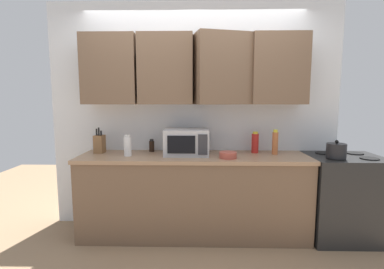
{
  "coord_description": "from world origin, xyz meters",
  "views": [
    {
      "loc": [
        0.05,
        -3.38,
        1.52
      ],
      "look_at": [
        -0.02,
        -0.25,
        1.12
      ],
      "focal_mm": 27.01,
      "sensor_mm": 36.0,
      "label": 1
    }
  ],
  "objects_px": {
    "bottle_spice_jar": "(275,143)",
    "bottle_red_sauce": "(255,143)",
    "bottle_soy_dark": "(152,146)",
    "bowl_ceramic_small": "(228,155)",
    "kettle": "(336,151)",
    "stove_range": "(343,197)",
    "knife_block": "(100,144)",
    "bottle_white_jar": "(128,146)",
    "microwave": "(187,142)"
  },
  "relations": [
    {
      "from": "stove_range",
      "to": "bottle_soy_dark",
      "type": "height_order",
      "value": "bottle_soy_dark"
    },
    {
      "from": "bottle_white_jar",
      "to": "bottle_soy_dark",
      "type": "bearing_deg",
      "value": 50.66
    },
    {
      "from": "bottle_white_jar",
      "to": "bottle_soy_dark",
      "type": "distance_m",
      "value": 0.34
    },
    {
      "from": "stove_range",
      "to": "bottle_spice_jar",
      "type": "distance_m",
      "value": 0.94
    },
    {
      "from": "stove_range",
      "to": "bottle_spice_jar",
      "type": "height_order",
      "value": "bottle_spice_jar"
    },
    {
      "from": "bottle_white_jar",
      "to": "stove_range",
      "type": "bearing_deg",
      "value": 0.92
    },
    {
      "from": "knife_block",
      "to": "bottle_red_sauce",
      "type": "height_order",
      "value": "knife_block"
    },
    {
      "from": "kettle",
      "to": "bottle_red_sauce",
      "type": "bearing_deg",
      "value": 157.49
    },
    {
      "from": "kettle",
      "to": "bottle_spice_jar",
      "type": "distance_m",
      "value": 0.61
    },
    {
      "from": "microwave",
      "to": "bottle_spice_jar",
      "type": "relative_size",
      "value": 1.75
    },
    {
      "from": "bottle_soy_dark",
      "to": "bowl_ceramic_small",
      "type": "distance_m",
      "value": 0.92
    },
    {
      "from": "kettle",
      "to": "bowl_ceramic_small",
      "type": "bearing_deg",
      "value": 179.44
    },
    {
      "from": "knife_block",
      "to": "stove_range",
      "type": "bearing_deg",
      "value": -2.85
    },
    {
      "from": "stove_range",
      "to": "bottle_white_jar",
      "type": "bearing_deg",
      "value": -179.08
    },
    {
      "from": "microwave",
      "to": "bottle_soy_dark",
      "type": "bearing_deg",
      "value": 157.42
    },
    {
      "from": "bottle_white_jar",
      "to": "bottle_spice_jar",
      "type": "xyz_separation_m",
      "value": [
        1.6,
        0.13,
        0.02
      ]
    },
    {
      "from": "bottle_white_jar",
      "to": "bottle_soy_dark",
      "type": "relative_size",
      "value": 1.57
    },
    {
      "from": "bottle_white_jar",
      "to": "bottle_red_sauce",
      "type": "bearing_deg",
      "value": 8.69
    },
    {
      "from": "bottle_spice_jar",
      "to": "stove_range",
      "type": "bearing_deg",
      "value": -7.27
    },
    {
      "from": "bottle_white_jar",
      "to": "bottle_soy_dark",
      "type": "xyz_separation_m",
      "value": [
        0.21,
        0.26,
        -0.04
      ]
    },
    {
      "from": "bottle_red_sauce",
      "to": "bottle_spice_jar",
      "type": "distance_m",
      "value": 0.22
    },
    {
      "from": "stove_range",
      "to": "knife_block",
      "type": "xyz_separation_m",
      "value": [
        -2.69,
        0.13,
        0.55
      ]
    },
    {
      "from": "bottle_spice_jar",
      "to": "bottle_soy_dark",
      "type": "height_order",
      "value": "bottle_spice_jar"
    },
    {
      "from": "bottle_spice_jar",
      "to": "bowl_ceramic_small",
      "type": "height_order",
      "value": "bottle_spice_jar"
    },
    {
      "from": "stove_range",
      "to": "bottle_spice_jar",
      "type": "bearing_deg",
      "value": 172.73
    },
    {
      "from": "bottle_red_sauce",
      "to": "knife_block",
      "type": "bearing_deg",
      "value": -178.63
    },
    {
      "from": "stove_range",
      "to": "bowl_ceramic_small",
      "type": "xyz_separation_m",
      "value": [
        -1.27,
        -0.13,
        0.48
      ]
    },
    {
      "from": "microwave",
      "to": "bottle_white_jar",
      "type": "distance_m",
      "value": 0.64
    },
    {
      "from": "stove_range",
      "to": "bottle_white_jar",
      "type": "distance_m",
      "value": 2.39
    },
    {
      "from": "kettle",
      "to": "bottle_spice_jar",
      "type": "bearing_deg",
      "value": 157.37
    },
    {
      "from": "stove_range",
      "to": "bottle_white_jar",
      "type": "xyz_separation_m",
      "value": [
        -2.33,
        -0.04,
        0.56
      ]
    },
    {
      "from": "kettle",
      "to": "bottle_spice_jar",
      "type": "height_order",
      "value": "bottle_spice_jar"
    },
    {
      "from": "bottle_spice_jar",
      "to": "bottle_red_sauce",
      "type": "bearing_deg",
      "value": 157.81
    },
    {
      "from": "bottle_red_sauce",
      "to": "bottle_soy_dark",
      "type": "xyz_separation_m",
      "value": [
        -1.18,
        0.05,
        -0.05
      ]
    },
    {
      "from": "microwave",
      "to": "bottle_red_sauce",
      "type": "height_order",
      "value": "microwave"
    },
    {
      "from": "bottle_soy_dark",
      "to": "microwave",
      "type": "bearing_deg",
      "value": -22.58
    },
    {
      "from": "stove_range",
      "to": "bottle_white_jar",
      "type": "relative_size",
      "value": 4.02
    },
    {
      "from": "microwave",
      "to": "bottle_red_sauce",
      "type": "relative_size",
      "value": 2.0
    },
    {
      "from": "stove_range",
      "to": "bottle_soy_dark",
      "type": "distance_m",
      "value": 2.19
    },
    {
      "from": "bottle_spice_jar",
      "to": "bottle_soy_dark",
      "type": "relative_size",
      "value": 1.9
    },
    {
      "from": "stove_range",
      "to": "microwave",
      "type": "relative_size",
      "value": 1.9
    },
    {
      "from": "bottle_white_jar",
      "to": "bowl_ceramic_small",
      "type": "bearing_deg",
      "value": -4.94
    },
    {
      "from": "kettle",
      "to": "bottle_spice_jar",
      "type": "relative_size",
      "value": 0.71
    },
    {
      "from": "microwave",
      "to": "bottle_spice_jar",
      "type": "height_order",
      "value": "microwave"
    },
    {
      "from": "kettle",
      "to": "bottle_white_jar",
      "type": "xyz_separation_m",
      "value": [
        -2.16,
        0.1,
        0.02
      ]
    },
    {
      "from": "knife_block",
      "to": "bottle_white_jar",
      "type": "relative_size",
      "value": 1.27
    },
    {
      "from": "bottle_spice_jar",
      "to": "bowl_ceramic_small",
      "type": "distance_m",
      "value": 0.59
    },
    {
      "from": "microwave",
      "to": "bottle_spice_jar",
      "type": "xyz_separation_m",
      "value": [
        0.97,
        0.04,
        -0.01
      ]
    },
    {
      "from": "bottle_spice_jar",
      "to": "bowl_ceramic_small",
      "type": "xyz_separation_m",
      "value": [
        -0.54,
        -0.22,
        -0.1
      ]
    },
    {
      "from": "microwave",
      "to": "knife_block",
      "type": "bearing_deg",
      "value": 175.31
    }
  ]
}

